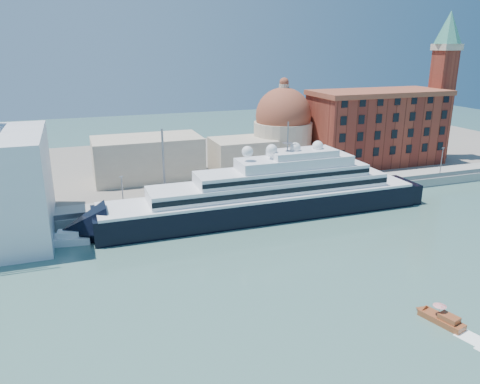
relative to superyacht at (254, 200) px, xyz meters
name	(u,v)px	position (x,y,z in m)	size (l,w,h in m)	color
ground	(303,257)	(1.25, -23.00, -4.47)	(400.00, 400.00, 0.00)	#3B655C
quay	(242,198)	(1.25, 11.00, -3.22)	(180.00, 10.00, 2.50)	gray
land	(201,163)	(1.25, 52.00, -3.47)	(260.00, 72.00, 2.00)	slate
quay_fence	(249,196)	(1.25, 6.50, -1.37)	(180.00, 0.10, 1.20)	slate
superyacht	(254,200)	(0.00, 0.00, 0.00)	(86.76, 12.03, 25.93)	black
service_barge	(60,240)	(-42.71, -0.65, -3.65)	(13.27, 5.90, 2.89)	white
water_taxi	(443,319)	(10.26, -49.92, -3.73)	(3.86, 6.91, 3.12)	brown
warehouse	(377,127)	(53.25, 29.00, 9.31)	(43.00, 19.00, 23.25)	maroon
campanile	(443,77)	(77.25, 29.00, 24.28)	(8.40, 8.40, 47.00)	maroon
church	(236,142)	(7.63, 34.72, 6.43)	(66.00, 18.00, 25.50)	beige
lamp_posts	(195,172)	(-11.42, 9.27, 5.37)	(120.80, 2.40, 18.00)	slate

